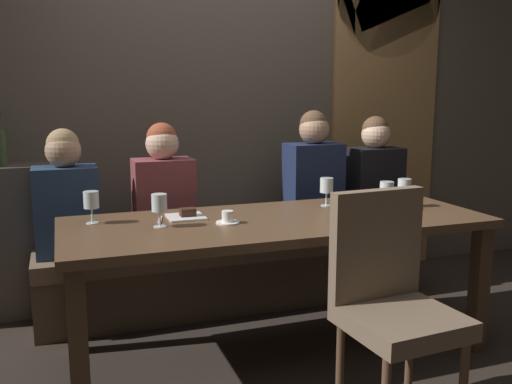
{
  "coord_description": "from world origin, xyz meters",
  "views": [
    {
      "loc": [
        -1.06,
        -2.63,
        1.39
      ],
      "look_at": [
        -0.03,
        0.25,
        0.84
      ],
      "focal_mm": 38.95,
      "sensor_mm": 36.0,
      "label": 1
    }
  ],
  "objects_px": {
    "banquette_bench": "(238,272)",
    "diner_redhead": "(66,196)",
    "wine_glass_center_back": "(159,204)",
    "wine_glass_far_right": "(91,201)",
    "dessert_plate": "(187,215)",
    "dining_table": "(278,235)",
    "wine_glass_center_front": "(404,188)",
    "chair_near_side": "(390,292)",
    "diner_far_end": "(313,175)",
    "wine_glass_end_left": "(327,187)",
    "espresso_cup": "(228,218)",
    "wine_glass_near_right": "(387,190)",
    "diner_near_end": "(374,175)",
    "wine_bottle_pale_label": "(1,146)",
    "fork_on_table": "(160,220)",
    "diner_bearded": "(164,189)"
  },
  "relations": [
    {
      "from": "diner_near_end",
      "to": "wine_glass_far_right",
      "type": "xyz_separation_m",
      "value": [
        -1.94,
        -0.52,
        0.04
      ]
    },
    {
      "from": "wine_glass_near_right",
      "to": "wine_glass_far_right",
      "type": "distance_m",
      "value": 1.58
    },
    {
      "from": "diner_far_end",
      "to": "wine_glass_end_left",
      "type": "height_order",
      "value": "diner_far_end"
    },
    {
      "from": "diner_far_end",
      "to": "wine_glass_center_front",
      "type": "relative_size",
      "value": 5.02
    },
    {
      "from": "diner_redhead",
      "to": "wine_glass_center_back",
      "type": "height_order",
      "value": "diner_redhead"
    },
    {
      "from": "banquette_bench",
      "to": "diner_redhead",
      "type": "height_order",
      "value": "diner_redhead"
    },
    {
      "from": "chair_near_side",
      "to": "wine_glass_near_right",
      "type": "height_order",
      "value": "chair_near_side"
    },
    {
      "from": "diner_bearded",
      "to": "wine_glass_center_front",
      "type": "distance_m",
      "value": 1.43
    },
    {
      "from": "wine_glass_far_right",
      "to": "fork_on_table",
      "type": "distance_m",
      "value": 0.35
    },
    {
      "from": "wine_glass_end_left",
      "to": "fork_on_table",
      "type": "height_order",
      "value": "wine_glass_end_left"
    },
    {
      "from": "dining_table",
      "to": "dessert_plate",
      "type": "bearing_deg",
      "value": 158.7
    },
    {
      "from": "wine_glass_end_left",
      "to": "dessert_plate",
      "type": "xyz_separation_m",
      "value": [
        -0.83,
        -0.04,
        -0.1
      ]
    },
    {
      "from": "fork_on_table",
      "to": "diner_near_end",
      "type": "bearing_deg",
      "value": 33.32
    },
    {
      "from": "wine_glass_center_front",
      "to": "wine_glass_end_left",
      "type": "xyz_separation_m",
      "value": [
        -0.4,
        0.18,
        -0.0
      ]
    },
    {
      "from": "dining_table",
      "to": "espresso_cup",
      "type": "bearing_deg",
      "value": -176.28
    },
    {
      "from": "diner_redhead",
      "to": "wine_glass_center_back",
      "type": "distance_m",
      "value": 0.81
    },
    {
      "from": "diner_far_end",
      "to": "espresso_cup",
      "type": "bearing_deg",
      "value": -138.33
    },
    {
      "from": "dessert_plate",
      "to": "diner_bearded",
      "type": "bearing_deg",
      "value": 92.68
    },
    {
      "from": "espresso_cup",
      "to": "fork_on_table",
      "type": "xyz_separation_m",
      "value": [
        -0.31,
        0.17,
        -0.02
      ]
    },
    {
      "from": "chair_near_side",
      "to": "diner_far_end",
      "type": "xyz_separation_m",
      "value": [
        0.32,
        1.43,
        0.28
      ]
    },
    {
      "from": "wine_glass_center_back",
      "to": "dining_table",
      "type": "bearing_deg",
      "value": -1.7
    },
    {
      "from": "wine_glass_near_right",
      "to": "espresso_cup",
      "type": "height_order",
      "value": "wine_glass_near_right"
    },
    {
      "from": "wine_glass_end_left",
      "to": "espresso_cup",
      "type": "xyz_separation_m",
      "value": [
        -0.67,
        -0.23,
        -0.09
      ]
    },
    {
      "from": "diner_redhead",
      "to": "wine_glass_center_front",
      "type": "height_order",
      "value": "diner_redhead"
    },
    {
      "from": "wine_bottle_pale_label",
      "to": "espresso_cup",
      "type": "xyz_separation_m",
      "value": [
        1.11,
        -1.06,
        -0.3
      ]
    },
    {
      "from": "wine_glass_far_right",
      "to": "wine_glass_center_back",
      "type": "bearing_deg",
      "value": -31.47
    },
    {
      "from": "banquette_bench",
      "to": "espresso_cup",
      "type": "xyz_separation_m",
      "value": [
        -0.28,
        -0.72,
        0.54
      ]
    },
    {
      "from": "espresso_cup",
      "to": "diner_near_end",
      "type": "bearing_deg",
      "value": 29.81
    },
    {
      "from": "dining_table",
      "to": "diner_redhead",
      "type": "distance_m",
      "value": 1.27
    },
    {
      "from": "wine_bottle_pale_label",
      "to": "wine_glass_near_right",
      "type": "xyz_separation_m",
      "value": [
        2.03,
        -1.06,
        -0.21
      ]
    },
    {
      "from": "dining_table",
      "to": "diner_near_end",
      "type": "distance_m",
      "value": 1.26
    },
    {
      "from": "diner_bearded",
      "to": "dessert_plate",
      "type": "height_order",
      "value": "diner_bearded"
    },
    {
      "from": "diner_near_end",
      "to": "wine_glass_center_back",
      "type": "distance_m",
      "value": 1.78
    },
    {
      "from": "dining_table",
      "to": "banquette_bench",
      "type": "relative_size",
      "value": 0.88
    },
    {
      "from": "chair_near_side",
      "to": "wine_glass_end_left",
      "type": "height_order",
      "value": "chair_near_side"
    },
    {
      "from": "banquette_bench",
      "to": "dessert_plate",
      "type": "xyz_separation_m",
      "value": [
        -0.45,
        -0.53,
        0.53
      ]
    },
    {
      "from": "wine_glass_far_right",
      "to": "dessert_plate",
      "type": "height_order",
      "value": "wine_glass_far_right"
    },
    {
      "from": "diner_redhead",
      "to": "dessert_plate",
      "type": "bearing_deg",
      "value": -42.46
    },
    {
      "from": "diner_redhead",
      "to": "wine_glass_center_front",
      "type": "distance_m",
      "value": 1.95
    },
    {
      "from": "wine_glass_far_right",
      "to": "diner_bearded",
      "type": "bearing_deg",
      "value": 47.61
    },
    {
      "from": "wine_glass_center_front",
      "to": "chair_near_side",
      "type": "bearing_deg",
      "value": -127.04
    },
    {
      "from": "diner_bearded",
      "to": "espresso_cup",
      "type": "height_order",
      "value": "diner_bearded"
    },
    {
      "from": "wine_glass_center_front",
      "to": "dessert_plate",
      "type": "bearing_deg",
      "value": 173.41
    },
    {
      "from": "diner_near_end",
      "to": "wine_glass_end_left",
      "type": "bearing_deg",
      "value": -140.82
    },
    {
      "from": "dining_table",
      "to": "chair_near_side",
      "type": "xyz_separation_m",
      "value": [
        0.22,
        -0.72,
        -0.09
      ]
    },
    {
      "from": "diner_far_end",
      "to": "wine_bottle_pale_label",
      "type": "distance_m",
      "value": 1.97
    },
    {
      "from": "dining_table",
      "to": "espresso_cup",
      "type": "distance_m",
      "value": 0.3
    },
    {
      "from": "wine_glass_far_right",
      "to": "diner_far_end",
      "type": "bearing_deg",
      "value": 19.04
    },
    {
      "from": "diner_near_end",
      "to": "wine_glass_center_front",
      "type": "relative_size",
      "value": 4.75
    },
    {
      "from": "dessert_plate",
      "to": "chair_near_side",
      "type": "bearing_deg",
      "value": -53.15
    }
  ]
}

